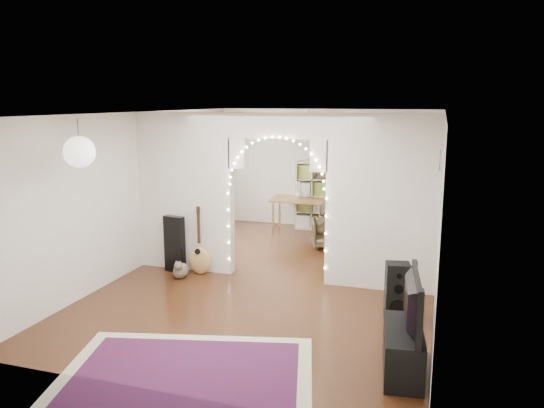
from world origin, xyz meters
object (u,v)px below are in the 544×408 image
(media_console, at_px, (403,351))
(bookcase, at_px, (330,196))
(dining_table, at_px, (299,201))
(dining_chair_left, at_px, (328,234))
(acoustic_guitar, at_px, (199,249))
(floor_speaker, at_px, (397,292))
(dining_chair_right, at_px, (371,237))

(media_console, relative_size, bookcase, 0.65)
(dining_table, distance_m, dining_chair_left, 1.46)
(dining_table, height_order, dining_chair_left, dining_table)
(acoustic_guitar, bearing_deg, dining_chair_left, 51.44)
(floor_speaker, height_order, dining_chair_right, floor_speaker)
(media_console, bearing_deg, bookcase, 102.26)
(dining_table, relative_size, dining_chair_right, 2.15)
(acoustic_guitar, distance_m, floor_speaker, 3.46)
(floor_speaker, height_order, media_console, floor_speaker)
(dining_chair_left, bearing_deg, bookcase, 84.39)
(floor_speaker, xyz_separation_m, dining_chair_left, (-1.61, 3.24, -0.11))
(media_console, xyz_separation_m, bookcase, (-2.06, 6.09, 0.52))
(acoustic_guitar, xyz_separation_m, floor_speaker, (3.33, -0.95, -0.04))
(bookcase, bearing_deg, dining_table, -152.41)
(dining_chair_right, bearing_deg, acoustic_guitar, -162.40)
(acoustic_guitar, relative_size, dining_chair_right, 1.71)
(acoustic_guitar, xyz_separation_m, dining_chair_right, (2.57, 2.33, -0.17))
(media_console, relative_size, dining_chair_left, 1.62)
(floor_speaker, distance_m, dining_chair_right, 3.37)
(bookcase, relative_size, dining_table, 1.24)
(bookcase, height_order, dining_table, bookcase)
(floor_speaker, height_order, dining_table, floor_speaker)
(media_console, xyz_separation_m, dining_chair_left, (-1.79, 4.64, 0.03))
(media_console, distance_m, dining_chair_left, 4.97)
(media_console, bearing_deg, dining_table, 108.60)
(media_console, bearing_deg, dining_chair_left, 104.69)
(bookcase, xyz_separation_m, dining_table, (-0.62, -0.36, -0.09))
(dining_chair_left, bearing_deg, floor_speaker, -79.68)
(floor_speaker, distance_m, bookcase, 5.07)
(floor_speaker, relative_size, dining_chair_left, 1.28)
(dining_chair_left, distance_m, dining_chair_right, 0.85)
(acoustic_guitar, height_order, dining_chair_right, acoustic_guitar)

